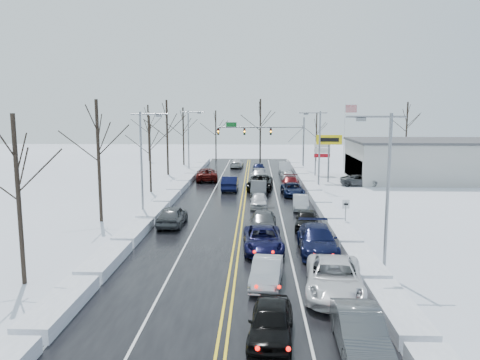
{
  "coord_description": "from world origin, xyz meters",
  "views": [
    {
      "loc": [
        1.31,
        -43.37,
        9.19
      ],
      "look_at": [
        -0.23,
        0.78,
        2.5
      ],
      "focal_mm": 35.0,
      "sensor_mm": 36.0,
      "label": 1
    }
  ],
  "objects_px": {
    "dealership_building": "(430,160)",
    "oncoming_car_0": "(230,190)",
    "traffic_signal_mast": "(270,134)",
    "tires_plus_sign": "(329,143)",
    "flagpole": "(346,131)",
    "queued_car_0": "(271,339)"
  },
  "relations": [
    {
      "from": "traffic_signal_mast",
      "to": "oncoming_car_0",
      "type": "bearing_deg",
      "value": -105.38
    },
    {
      "from": "queued_car_0",
      "to": "flagpole",
      "type": "bearing_deg",
      "value": 81.65
    },
    {
      "from": "traffic_signal_mast",
      "to": "flagpole",
      "type": "height_order",
      "value": "flagpole"
    },
    {
      "from": "traffic_signal_mast",
      "to": "dealership_building",
      "type": "relative_size",
      "value": 0.65
    },
    {
      "from": "traffic_signal_mast",
      "to": "dealership_building",
      "type": "xyz_separation_m",
      "value": [
        20.53,
        -9.99,
        -2.82
      ]
    },
    {
      "from": "tires_plus_sign",
      "to": "queued_car_0",
      "type": "relative_size",
      "value": 1.38
    },
    {
      "from": "flagpole",
      "to": "traffic_signal_mast",
      "type": "bearing_deg",
      "value": -170.27
    },
    {
      "from": "dealership_building",
      "to": "flagpole",
      "type": "bearing_deg",
      "value": 126.27
    },
    {
      "from": "dealership_building",
      "to": "oncoming_car_0",
      "type": "distance_m",
      "value": 27.18
    },
    {
      "from": "dealership_building",
      "to": "queued_car_0",
      "type": "relative_size",
      "value": 4.7
    },
    {
      "from": "dealership_building",
      "to": "oncoming_car_0",
      "type": "height_order",
      "value": "dealership_building"
    },
    {
      "from": "flagpole",
      "to": "dealership_building",
      "type": "height_order",
      "value": "flagpole"
    },
    {
      "from": "tires_plus_sign",
      "to": "flagpole",
      "type": "xyz_separation_m",
      "value": [
        4.67,
        14.01,
        0.93
      ]
    },
    {
      "from": "traffic_signal_mast",
      "to": "tires_plus_sign",
      "type": "xyz_separation_m",
      "value": [
        7.05,
        -12.0,
        -0.49
      ]
    },
    {
      "from": "tires_plus_sign",
      "to": "traffic_signal_mast",
      "type": "bearing_deg",
      "value": 120.46
    },
    {
      "from": "traffic_signal_mast",
      "to": "oncoming_car_0",
      "type": "height_order",
      "value": "traffic_signal_mast"
    },
    {
      "from": "tires_plus_sign",
      "to": "oncoming_car_0",
      "type": "distance_m",
      "value": 14.71
    },
    {
      "from": "oncoming_car_0",
      "to": "tires_plus_sign",
      "type": "bearing_deg",
      "value": -151.1
    },
    {
      "from": "tires_plus_sign",
      "to": "oncoming_car_0",
      "type": "xyz_separation_m",
      "value": [
        -12.17,
        -6.59,
        -4.99
      ]
    },
    {
      "from": "traffic_signal_mast",
      "to": "tires_plus_sign",
      "type": "bearing_deg",
      "value": -59.54
    },
    {
      "from": "traffic_signal_mast",
      "to": "dealership_building",
      "type": "height_order",
      "value": "traffic_signal_mast"
    },
    {
      "from": "traffic_signal_mast",
      "to": "dealership_building",
      "type": "distance_m",
      "value": 23.01
    }
  ]
}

